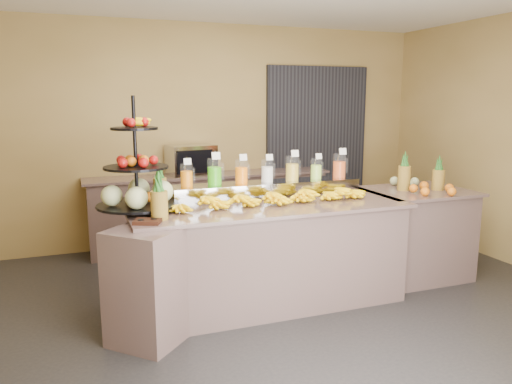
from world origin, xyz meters
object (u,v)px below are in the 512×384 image
pitcher_tray (267,190)px  oven_warmer (191,160)px  banana_heap (274,196)px  fruit_stand (143,182)px  condiment_caddy (147,221)px  right_fruit_pile (426,184)px

pitcher_tray → oven_warmer: (-0.35, 1.67, 0.11)m
oven_warmer → banana_heap: bearing=-89.3°
pitcher_tray → fruit_stand: (-1.19, -0.18, 0.17)m
condiment_caddy → oven_warmer: 2.47m
fruit_stand → oven_warmer: 2.03m
right_fruit_pile → pitcher_tray: bearing=169.4°
banana_heap → right_fruit_pile: 1.67m
condiment_caddy → right_fruit_pile: 2.86m
pitcher_tray → condiment_caddy: bearing=-152.7°
fruit_stand → right_fruit_pile: size_ratio=2.00×
pitcher_tray → oven_warmer: bearing=101.9°
condiment_caddy → right_fruit_pile: bearing=6.7°
pitcher_tray → fruit_stand: bearing=-171.5°
fruit_stand → condiment_caddy: fruit_stand is taller
right_fruit_pile → oven_warmer: oven_warmer is taller
pitcher_tray → right_fruit_pile: right_fruit_pile is taller
banana_heap → fruit_stand: 1.16m
fruit_stand → condiment_caddy: (-0.04, -0.46, -0.23)m
condiment_caddy → oven_warmer: (0.88, 2.30, 0.17)m
right_fruit_pile → banana_heap: bearing=-180.0°
condiment_caddy → oven_warmer: bearing=69.1°
condiment_caddy → right_fruit_pile: size_ratio=0.41×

